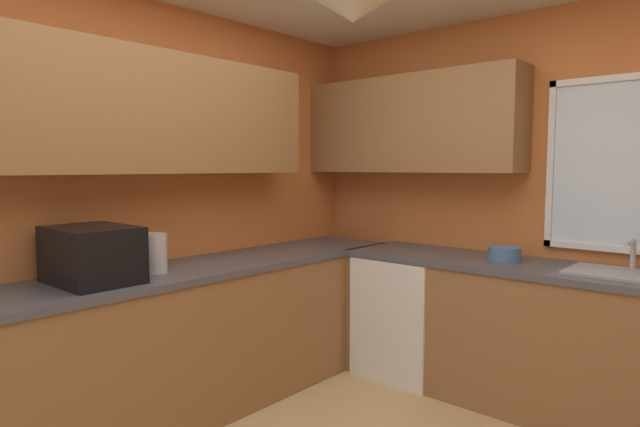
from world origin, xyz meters
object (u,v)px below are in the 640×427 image
dishwasher (408,315)px  kettle (155,253)px  bowl (504,254)px  sink_assembly (626,273)px  microwave (92,255)px

dishwasher → kettle: (-0.64, -1.64, 0.58)m
kettle → bowl: bearing=51.6°
kettle → sink_assembly: size_ratio=0.38×
sink_assembly → bowl: 0.68m
sink_assembly → bowl: size_ratio=2.90×
microwave → kettle: (0.02, 0.35, -0.03)m
microwave → kettle: microwave is taller
microwave → sink_assembly: 2.87m
kettle → dishwasher: bearing=68.7°
kettle → microwave: bearing=-93.3°
dishwasher → bowl: bowl is taller
bowl → dishwasher: bearing=-177.5°
dishwasher → microwave: bearing=-108.4°
dishwasher → sink_assembly: bearing=1.5°
kettle → bowl: (1.32, 1.67, -0.07)m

